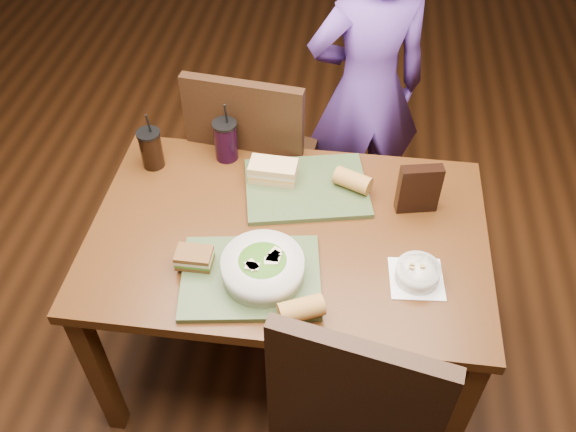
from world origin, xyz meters
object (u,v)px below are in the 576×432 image
object	(u,v)px
dining_table	(288,249)
baguette_far	(353,181)
salad_bowl	(263,267)
sandwich_near	(194,258)
soup_bowl	(418,273)
cup_cola	(151,149)
chair_far	(252,163)
diner	(367,91)
sandwich_far	(273,171)
chip_bag	(419,189)
baguette_near	(301,309)
tray_near	(251,277)
tray_far	(306,188)
cup_berry	(226,140)

from	to	relation	value
dining_table	baguette_far	size ratio (longest dim) A/B	10.15
salad_bowl	sandwich_near	distance (m)	0.22
soup_bowl	cup_cola	size ratio (longest dim) A/B	0.76
chair_far	diner	bearing A→B (deg)	39.24
sandwich_near	salad_bowl	bearing A→B (deg)	-5.59
soup_bowl	sandwich_far	distance (m)	0.62
baguette_far	chair_far	bearing A→B (deg)	143.88
sandwich_near	sandwich_far	bearing A→B (deg)	66.41
cup_cola	chip_bag	size ratio (longest dim) A/B	1.27
sandwich_far	cup_cola	bearing A→B (deg)	175.44
baguette_near	diner	bearing A→B (deg)	83.22
diner	sandwich_near	bearing A→B (deg)	48.27
dining_table	tray_near	bearing A→B (deg)	-112.15
tray_far	soup_bowl	world-z (taller)	soup_bowl
dining_table	cup_berry	bearing A→B (deg)	128.40
diner	soup_bowl	size ratio (longest dim) A/B	8.27
chair_far	cup_berry	xyz separation A→B (m)	(-0.05, -0.18, 0.25)
cup_cola	tray_far	bearing A→B (deg)	-6.22
sandwich_far	chip_bag	world-z (taller)	chip_bag
baguette_far	soup_bowl	bearing A→B (deg)	-59.34
chair_far	diner	world-z (taller)	diner
diner	sandwich_near	xyz separation A→B (m)	(-0.49, -1.07, 0.07)
soup_bowl	baguette_near	size ratio (longest dim) A/B	1.36
chair_far	baguette_far	xyz separation A→B (m)	(0.41, -0.30, 0.23)
baguette_near	chip_bag	bearing A→B (deg)	56.32
chair_far	sandwich_near	distance (m)	0.74
chair_far	chip_bag	distance (m)	0.77
chair_far	tray_near	size ratio (longest dim) A/B	2.46
tray_far	chair_far	bearing A→B (deg)	129.08
cup_berry	chip_bag	size ratio (longest dim) A/B	1.33
tray_far	soup_bowl	xyz separation A→B (m)	(0.38, -0.35, 0.02)
tray_far	baguette_far	distance (m)	0.16
diner	sandwich_far	distance (m)	0.72
dining_table	diner	xyz separation A→B (m)	(0.23, 0.88, 0.06)
salad_bowl	chip_bag	size ratio (longest dim) A/B	1.37
chip_bag	tray_near	bearing A→B (deg)	-155.43
cup_cola	salad_bowl	bearing A→B (deg)	-44.79
sandwich_far	soup_bowl	bearing A→B (deg)	-37.45
tray_near	sandwich_near	size ratio (longest dim) A/B	3.82
tray_far	baguette_near	xyz separation A→B (m)	(0.04, -0.54, 0.04)
diner	baguette_near	size ratio (longest dim) A/B	11.21
diner	soup_bowl	bearing A→B (deg)	83.26
tray_near	chair_far	bearing A→B (deg)	100.09
cup_cola	dining_table	bearing A→B (deg)	-26.75
tray_near	baguette_near	world-z (taller)	baguette_near
baguette_near	chip_bag	world-z (taller)	chip_bag
dining_table	soup_bowl	size ratio (longest dim) A/B	7.43
chair_far	cup_berry	size ratio (longest dim) A/B	4.28
sandwich_near	cup_cola	size ratio (longest dim) A/B	0.48
tray_far	sandwich_near	size ratio (longest dim) A/B	3.82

